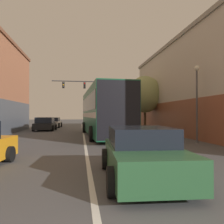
{
  "coord_description": "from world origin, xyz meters",
  "views": [
    {
      "loc": [
        -0.27,
        -1.04,
        1.71
      ],
      "look_at": [
        2.04,
        14.89,
        1.92
      ],
      "focal_mm": 35.0,
      "sensor_mm": 36.0,
      "label": 1
    }
  ],
  "objects": [
    {
      "name": "street_tree_far",
      "position": [
        6.93,
        27.52,
        4.42
      ],
      "size": [
        3.61,
        3.24,
        6.42
      ],
      "color": "brown",
      "rests_on": "ground_plane"
    },
    {
      "name": "hatchback_foreground",
      "position": [
        1.38,
        4.66,
        0.66
      ],
      "size": [
        2.22,
        3.9,
        1.37
      ],
      "rotation": [
        0.0,
        0.0,
        1.51
      ],
      "color": "#285633",
      "rests_on": "ground_plane"
    },
    {
      "name": "building_right_storefront",
      "position": [
        10.62,
        16.19,
        4.17
      ],
      "size": [
        6.57,
        21.95,
        8.12
      ],
      "color": "beige",
      "rests_on": "ground_plane"
    },
    {
      "name": "traffic_signal_gantry",
      "position": [
        2.52,
        27.62,
        4.81
      ],
      "size": [
        9.93,
        0.36,
        6.37
      ],
      "color": "#333338",
      "rests_on": "ground_plane"
    },
    {
      "name": "street_lamp",
      "position": [
        6.75,
        11.35,
        2.8
      ],
      "size": [
        0.33,
        0.33,
        4.73
      ],
      "color": "#47474C",
      "rests_on": "ground_plane"
    },
    {
      "name": "street_tree_near",
      "position": [
        6.43,
        21.09,
        3.85
      ],
      "size": [
        3.49,
        3.14,
        5.78
      ],
      "color": "#4C3823",
      "rests_on": "ground_plane"
    },
    {
      "name": "lane_center_line",
      "position": [
        0.0,
        15.82,
        0.0
      ],
      "size": [
        0.14,
        43.63,
        0.01
      ],
      "color": "silver",
      "rests_on": "ground_plane"
    },
    {
      "name": "parked_car_left_mid",
      "position": [
        -4.09,
        23.58,
        0.67
      ],
      "size": [
        2.25,
        3.86,
        1.43
      ],
      "rotation": [
        0.0,
        0.0,
        1.55
      ],
      "color": "black",
      "rests_on": "ground_plane"
    },
    {
      "name": "bus",
      "position": [
        1.56,
        16.52,
        2.08
      ],
      "size": [
        3.3,
        11.52,
        3.71
      ],
      "rotation": [
        0.0,
        0.0,
        1.62
      ],
      "color": "#145133",
      "rests_on": "ground_plane"
    },
    {
      "name": "parked_car_left_near",
      "position": [
        -3.96,
        29.18,
        0.65
      ],
      "size": [
        2.26,
        4.01,
        1.35
      ],
      "rotation": [
        0.0,
        0.0,
        1.53
      ],
      "color": "silver",
      "rests_on": "ground_plane"
    }
  ]
}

